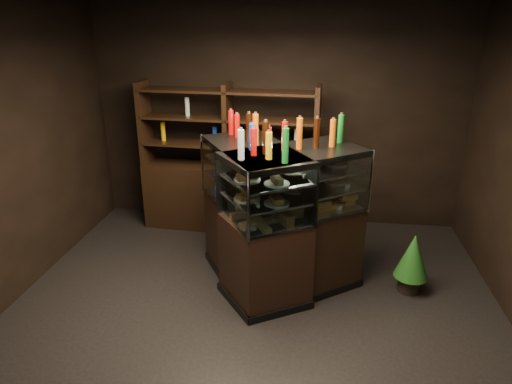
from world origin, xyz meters
TOP-DOWN VIEW (x-y plane):
  - ground at (0.00, 0.00)m, footprint 5.00×5.00m
  - room_shell at (0.00, 0.00)m, footprint 5.02×5.02m
  - display_case at (0.14, 0.69)m, footprint 1.87×1.60m
  - food_display at (0.13, 0.68)m, footprint 1.41×1.21m
  - bottles_top at (0.14, 0.69)m, footprint 1.24×1.07m
  - potted_conifer at (1.61, 0.77)m, footprint 0.36×0.36m
  - back_shelving at (-0.60, 2.05)m, footprint 2.37×0.55m

SIDE VIEW (x-z plane):
  - ground at x=0.00m, z-range 0.00..0.00m
  - potted_conifer at x=1.61m, z-range 0.05..0.82m
  - display_case at x=0.14m, z-range -0.26..1.30m
  - back_shelving at x=-0.60m, z-range -0.39..1.61m
  - food_display at x=0.13m, z-range 0.90..1.37m
  - bottles_top at x=0.14m, z-range 1.55..1.85m
  - room_shell at x=0.00m, z-range 0.44..3.45m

